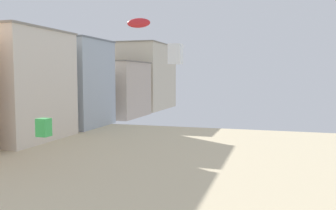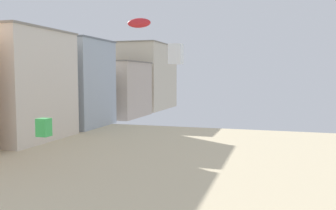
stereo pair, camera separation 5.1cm
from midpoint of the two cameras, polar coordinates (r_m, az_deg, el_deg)
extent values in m
cube|color=silver|center=(57.24, -24.36, 2.81)|extent=(15.05, 14.34, 15.60)
cube|color=gray|center=(57.58, -24.64, 10.74)|extent=(15.35, 14.62, 0.30)
cube|color=#ADB7C1|center=(69.14, -16.18, 3.29)|extent=(15.18, 12.32, 15.59)
cube|color=slate|center=(69.43, -16.33, 9.86)|extent=(15.48, 12.57, 0.30)
cube|color=#C6B29E|center=(83.22, -10.06, 2.44)|extent=(17.66, 14.95, 12.19)
cube|color=slate|center=(83.21, -10.12, 6.74)|extent=(18.01, 15.24, 0.30)
cube|color=beige|center=(101.64, -4.87, 4.46)|extent=(17.10, 21.19, 17.77)
cube|color=gray|center=(102.00, -4.91, 9.55)|extent=(17.44, 21.61, 0.30)
cube|color=green|center=(20.02, -19.17, -3.39)|extent=(0.61, 0.61, 0.96)
ellipsoid|color=red|center=(35.44, -4.61, 12.94)|extent=(2.38, 0.66, 0.92)
cube|color=white|center=(30.77, 1.32, 8.14)|extent=(1.09, 1.09, 1.72)
camera|label=1|loc=(0.03, -89.92, 0.01)|focal=38.13mm
camera|label=2|loc=(0.03, 90.08, -0.01)|focal=38.13mm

